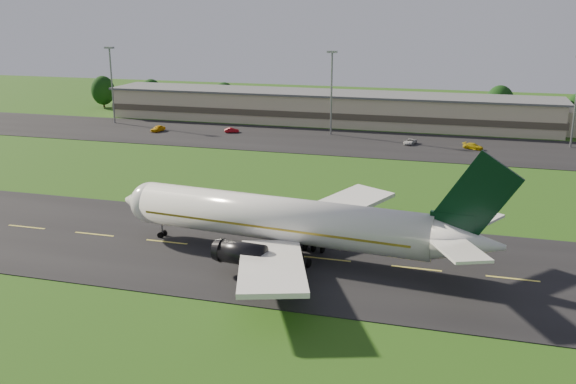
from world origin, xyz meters
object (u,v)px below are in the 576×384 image
(service_vehicle_a, at_px, (158,128))
(service_vehicle_b, at_px, (232,130))
(light_mast_west, at_px, (111,76))
(light_mast_centre, at_px, (332,83))
(service_vehicle_c, at_px, (410,142))
(terminal, at_px, (349,109))
(airliner, at_px, (287,221))
(service_vehicle_d, at_px, (473,146))

(service_vehicle_a, bearing_deg, service_vehicle_b, 22.71)
(light_mast_west, distance_m, light_mast_centre, 60.00)
(service_vehicle_b, relative_size, service_vehicle_c, 0.83)
(terminal, distance_m, service_vehicle_b, 33.20)
(airliner, bearing_deg, service_vehicle_a, 133.00)
(light_mast_west, height_order, service_vehicle_a, light_mast_west)
(service_vehicle_d, bearing_deg, terminal, 79.03)
(airliner, bearing_deg, service_vehicle_b, 121.31)
(terminal, height_order, service_vehicle_b, terminal)
(service_vehicle_c, relative_size, service_vehicle_d, 0.95)
(terminal, bearing_deg, service_vehicle_a, -151.18)
(light_mast_west, distance_m, service_vehicle_c, 81.20)
(service_vehicle_d, bearing_deg, airliner, -171.34)
(service_vehicle_a, xyz_separation_m, service_vehicle_c, (62.93, 1.65, -0.15))
(terminal, distance_m, service_vehicle_d, 40.84)
(airliner, relative_size, service_vehicle_b, 14.26)
(service_vehicle_c, xyz_separation_m, service_vehicle_d, (13.95, -1.67, 0.06))
(light_mast_west, relative_size, service_vehicle_d, 4.46)
(terminal, distance_m, light_mast_centre, 18.45)
(service_vehicle_a, bearing_deg, light_mast_centre, 22.21)
(light_mast_west, bearing_deg, light_mast_centre, 0.00)
(service_vehicle_b, xyz_separation_m, service_vehicle_c, (44.41, -2.06, 0.01))
(service_vehicle_d, bearing_deg, service_vehicle_c, 109.02)
(terminal, bearing_deg, service_vehicle_c, -50.65)
(terminal, height_order, service_vehicle_c, terminal)
(airliner, distance_m, service_vehicle_d, 75.33)
(service_vehicle_a, height_order, service_vehicle_c, service_vehicle_a)
(service_vehicle_a, distance_m, service_vehicle_d, 76.88)
(terminal, relative_size, service_vehicle_d, 31.77)
(light_mast_west, bearing_deg, airliner, -48.14)
(airliner, bearing_deg, terminal, 101.90)
(airliner, bearing_deg, light_mast_centre, 104.11)
(airliner, xyz_separation_m, service_vehicle_c, (8.29, 73.54, -3.96))
(service_vehicle_b, relative_size, service_vehicle_d, 0.79)
(service_vehicle_b, bearing_deg, airliner, 178.09)
(terminal, relative_size, service_vehicle_b, 40.36)
(light_mast_west, height_order, light_mast_centre, same)
(terminal, xyz_separation_m, service_vehicle_a, (-44.29, -24.38, -3.14))
(service_vehicle_b, bearing_deg, service_vehicle_c, -120.10)
(airliner, relative_size, light_mast_west, 2.52)
(airliner, xyz_separation_m, light_mast_west, (-71.75, 80.09, 8.08))
(airliner, relative_size, terminal, 0.35)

